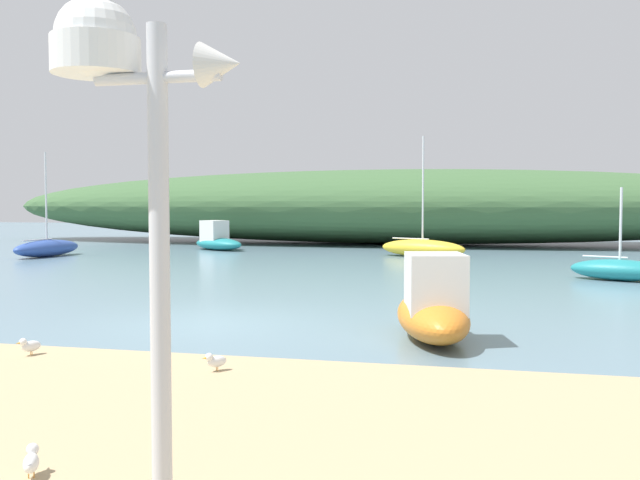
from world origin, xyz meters
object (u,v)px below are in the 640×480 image
object	(u,v)px
sailboat_east_reach	(620,270)
sailboat_by_sandbar	(422,248)
sailboat_inner_mooring	(47,248)
motorboat_outer_mooring	(433,308)
seagull_near_waterline	(216,360)
seagull_upper_strand	(31,460)
motorboat_off_point	(217,240)
mast_structure	(118,96)
seagull_by_mast	(30,345)

from	to	relation	value
sailboat_east_reach	sailboat_by_sandbar	bearing A→B (deg)	130.05
sailboat_inner_mooring	sailboat_east_reach	distance (m)	23.02
motorboat_outer_mooring	seagull_near_waterline	bearing A→B (deg)	-124.20
sailboat_east_reach	seagull_upper_strand	distance (m)	19.34
sailboat_inner_mooring	seagull_near_waterline	world-z (taller)	sailboat_inner_mooring
sailboat_inner_mooring	seagull_upper_strand	world-z (taller)	sailboat_inner_mooring
sailboat_inner_mooring	motorboat_off_point	xyz separation A→B (m)	(5.68, 5.68, 0.13)
sailboat_inner_mooring	seagull_near_waterline	xyz separation A→B (m)	(15.20, -18.56, -0.05)
mast_structure	motorboat_outer_mooring	world-z (taller)	mast_structure
motorboat_off_point	seagull_by_mast	distance (m)	24.84
sailboat_inner_mooring	sailboat_by_sandbar	distance (m)	16.39
sailboat_east_reach	seagull_upper_strand	xyz separation A→B (m)	(-7.53, -17.81, 0.00)
sailboat_east_reach	seagull_by_mast	bearing A→B (deg)	-126.55
mast_structure	seagull_near_waterline	distance (m)	5.44
motorboat_off_point	seagull_near_waterline	xyz separation A→B (m)	(9.53, -24.23, -0.17)
mast_structure	sailboat_east_reach	world-z (taller)	mast_structure
mast_structure	sailboat_east_reach	distance (m)	19.96
motorboat_off_point	seagull_upper_strand	xyz separation A→B (m)	(9.40, -27.83, -0.18)
sailboat_inner_mooring	sailboat_by_sandbar	world-z (taller)	sailboat_by_sandbar
motorboat_outer_mooring	seagull_near_waterline	size ratio (longest dim) A/B	10.75
seagull_upper_strand	motorboat_outer_mooring	bearing A→B (deg)	70.12
seagull_near_waterline	motorboat_outer_mooring	bearing A→B (deg)	55.80
mast_structure	seagull_near_waterline	xyz separation A→B (m)	(-1.23, 4.58, -2.65)
sailboat_by_sandbar	sailboat_east_reach	world-z (taller)	sailboat_by_sandbar
mast_structure	seagull_upper_strand	bearing A→B (deg)	143.86
sailboat_inner_mooring	seagull_upper_strand	distance (m)	26.80
seagull_near_waterline	seagull_upper_strand	bearing A→B (deg)	-91.96
motorboat_off_point	seagull_by_mast	bearing A→B (deg)	-74.59
mast_structure	seagull_by_mast	size ratio (longest dim) A/B	9.44
motorboat_off_point	sailboat_by_sandbar	bearing A→B (deg)	-11.92
sailboat_inner_mooring	seagull_upper_strand	bearing A→B (deg)	-55.76
sailboat_inner_mooring	sailboat_east_reach	size ratio (longest dim) A/B	1.47
sailboat_east_reach	motorboat_off_point	bearing A→B (deg)	149.38
sailboat_by_sandbar	seagull_by_mast	size ratio (longest dim) A/B	14.61
mast_structure	seagull_by_mast	distance (m)	6.92
seagull_upper_strand	motorboat_off_point	bearing A→B (deg)	108.67
motorboat_outer_mooring	seagull_by_mast	world-z (taller)	motorboat_outer_mooring
sailboat_inner_mooring	seagull_near_waterline	distance (m)	23.99
sailboat_inner_mooring	motorboat_outer_mooring	xyz separation A→B (m)	(17.72, -14.85, 0.17)
sailboat_east_reach	seagull_by_mast	size ratio (longest dim) A/B	8.63
mast_structure	sailboat_inner_mooring	distance (m)	28.50
sailboat_inner_mooring	motorboat_outer_mooring	distance (m)	23.12
seagull_near_waterline	sailboat_east_reach	bearing A→B (deg)	62.49
sailboat_east_reach	seagull_near_waterline	world-z (taller)	sailboat_east_reach
sailboat_east_reach	sailboat_inner_mooring	bearing A→B (deg)	169.12
sailboat_inner_mooring	seagull_upper_strand	xyz separation A→B (m)	(15.08, -22.15, -0.05)
motorboat_off_point	seagull_by_mast	world-z (taller)	motorboat_off_point
mast_structure	sailboat_inner_mooring	bearing A→B (deg)	125.37
motorboat_outer_mooring	sailboat_east_reach	bearing A→B (deg)	65.06
seagull_by_mast	motorboat_outer_mooring	bearing A→B (deg)	32.16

